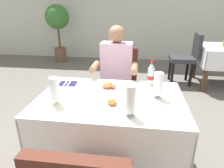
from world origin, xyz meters
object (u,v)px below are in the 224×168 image
(seated_diner_far, at_px, (116,74))
(napkin_cutlery_set, at_px, (68,83))
(plate_far_diner, at_px, (110,86))
(background_chair_left, at_px, (187,56))
(chair_far_diner_seat, at_px, (119,83))
(plate_near_camera, at_px, (114,103))
(beer_glass_middle, at_px, (131,101))
(potted_plant_corner, at_px, (58,22))
(beer_glass_right, at_px, (158,85))
(main_dining_table, at_px, (110,115))
(beer_glass_left, at_px, (55,90))
(background_dining_table, at_px, (221,57))
(background_table_tumbler, at_px, (224,44))
(cola_bottle_primary, at_px, (151,75))

(seated_diner_far, distance_m, napkin_cutlery_set, 0.63)
(plate_far_diner, height_order, background_chair_left, background_chair_left)
(chair_far_diner_seat, relative_size, plate_near_camera, 4.26)
(plate_near_camera, bearing_deg, background_chair_left, 66.49)
(beer_glass_middle, distance_m, potted_plant_corner, 4.40)
(beer_glass_middle, xyz_separation_m, beer_glass_right, (0.21, 0.33, -0.01))
(chair_far_diner_seat, bearing_deg, plate_near_camera, -87.36)
(beer_glass_right, bearing_deg, plate_far_diner, 161.19)
(main_dining_table, xyz_separation_m, plate_far_diner, (-0.03, 0.19, 0.19))
(plate_far_diner, height_order, beer_glass_middle, beer_glass_middle)
(beer_glass_left, bearing_deg, background_chair_left, 58.88)
(main_dining_table, xyz_separation_m, background_dining_table, (1.74, 2.37, -0.02))
(beer_glass_left, height_order, background_table_tumbler, beer_glass_left)
(plate_near_camera, height_order, beer_glass_left, beer_glass_left)
(chair_far_diner_seat, height_order, plate_far_diner, chair_far_diner_seat)
(cola_bottle_primary, bearing_deg, potted_plant_corner, 124.13)
(main_dining_table, relative_size, plate_near_camera, 5.38)
(beer_glass_middle, xyz_separation_m, background_dining_table, (1.57, 2.65, -0.31))
(chair_far_diner_seat, distance_m, cola_bottle_primary, 0.66)
(seated_diner_far, xyz_separation_m, napkin_cutlery_set, (-0.43, -0.46, 0.04))
(main_dining_table, relative_size, potted_plant_corner, 0.84)
(chair_far_diner_seat, bearing_deg, beer_glass_left, -112.31)
(cola_bottle_primary, bearing_deg, beer_glass_middle, -105.34)
(seated_diner_far, bearing_deg, beer_glass_right, -57.17)
(chair_far_diner_seat, relative_size, seated_diner_far, 0.77)
(cola_bottle_primary, bearing_deg, beer_glass_left, -146.12)
(main_dining_table, bearing_deg, background_dining_table, 53.66)
(plate_far_diner, distance_m, potted_plant_corner, 3.89)
(seated_diner_far, bearing_deg, background_chair_left, 55.09)
(plate_near_camera, bearing_deg, beer_glass_right, 27.78)
(beer_glass_left, distance_m, beer_glass_right, 0.82)
(plate_far_diner, bearing_deg, chair_far_diner_seat, 87.60)
(plate_far_diner, distance_m, cola_bottle_primary, 0.40)
(plate_far_diner, distance_m, beer_glass_middle, 0.52)
(potted_plant_corner, bearing_deg, background_chair_left, -22.21)
(beer_glass_middle, bearing_deg, chair_far_diner_seat, 99.32)
(plate_near_camera, bearing_deg, main_dining_table, 107.54)
(chair_far_diner_seat, relative_size, background_dining_table, 1.10)
(cola_bottle_primary, bearing_deg, napkin_cutlery_set, -174.16)
(chair_far_diner_seat, height_order, beer_glass_middle, beer_glass_middle)
(plate_near_camera, xyz_separation_m, beer_glass_middle, (0.14, -0.14, 0.10))
(chair_far_diner_seat, xyz_separation_m, plate_near_camera, (0.04, -0.94, 0.21))
(beer_glass_middle, distance_m, background_chair_left, 2.84)
(beer_glass_left, distance_m, background_dining_table, 3.35)
(beer_glass_middle, height_order, napkin_cutlery_set, beer_glass_middle)
(plate_near_camera, relative_size, background_dining_table, 0.26)
(plate_far_diner, bearing_deg, seated_diner_far, 90.73)
(plate_far_diner, height_order, potted_plant_corner, potted_plant_corner)
(background_table_tumbler, bearing_deg, background_dining_table, 85.94)
(napkin_cutlery_set, bearing_deg, background_table_tumbler, 43.48)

